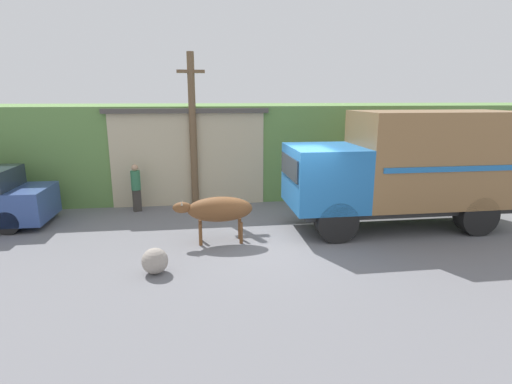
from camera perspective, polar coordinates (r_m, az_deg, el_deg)
ground_plane at (r=10.55m, az=4.17°, el=-7.13°), size 60.00×60.00×0.00m
hillside_embankment at (r=17.20m, az=-0.88°, el=6.76°), size 32.00×6.41×3.38m
building_backdrop at (r=15.04m, az=-9.52°, el=5.54°), size 5.48×2.70×3.33m
cargo_truck at (r=12.08m, az=21.05°, el=3.54°), size 6.44×2.28×3.32m
brown_cow at (r=10.30m, az=-5.42°, el=-2.53°), size 2.04×0.65×1.21m
pedestrian_on_hill at (r=13.63m, az=-16.77°, el=0.88°), size 0.39×0.39×1.57m
utility_pole at (r=13.62m, az=-9.01°, el=8.93°), size 0.90×0.24×5.11m
roadside_rock at (r=8.93m, az=-14.25°, el=-9.52°), size 0.56×0.56×0.56m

